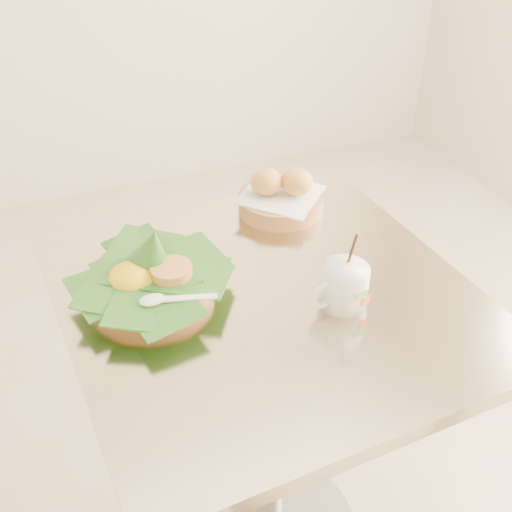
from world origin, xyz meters
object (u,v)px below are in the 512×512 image
object	(u,v)px
cafe_table	(269,384)
coffee_mug	(343,285)
rice_basket	(150,275)
bread_basket	(281,196)

from	to	relation	value
cafe_table	coffee_mug	size ratio (longest dim) A/B	5.14
rice_basket	coffee_mug	xyz separation A→B (m)	(0.30, -0.15, 0.00)
cafe_table	bread_basket	xyz separation A→B (m)	(0.13, 0.26, 0.25)
bread_basket	cafe_table	bearing A→B (deg)	-116.81
cafe_table	coffee_mug	bearing A→B (deg)	-29.60
bread_basket	coffee_mug	world-z (taller)	coffee_mug
cafe_table	bread_basket	world-z (taller)	bread_basket
cafe_table	bread_basket	distance (m)	0.39
rice_basket	coffee_mug	distance (m)	0.34
rice_basket	coffee_mug	bearing A→B (deg)	-26.88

